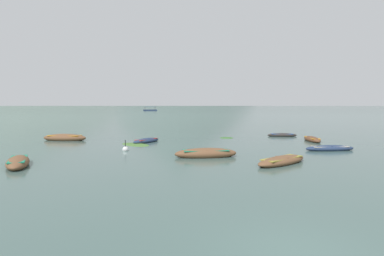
# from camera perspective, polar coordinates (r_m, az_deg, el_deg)

# --- Properties ---
(ground_plane) EXTENTS (6000.00, 6000.00, 0.00)m
(ground_plane) POSITION_cam_1_polar(r_m,az_deg,el_deg) (1506.45, -4.22, 4.22)
(ground_plane) COLOR #425B56
(mountain_1) EXTENTS (1848.03, 1848.03, 450.41)m
(mountain_1) POSITION_cam_1_polar(r_m,az_deg,el_deg) (2264.88, -31.82, 9.34)
(mountain_1) COLOR slate
(mountain_1) RESTS_ON ground
(mountain_2) EXTENTS (1128.08, 1128.08, 465.94)m
(mountain_2) POSITION_cam_1_polar(r_m,az_deg,el_deg) (2110.34, -2.82, 10.61)
(mountain_2) COLOR #4C5B56
(mountain_2) RESTS_ON ground
(rowboat_0) EXTENTS (4.50, 2.21, 0.80)m
(rowboat_0) POSITION_cam_1_polar(r_m,az_deg,el_deg) (32.43, -22.73, -1.70)
(rowboat_0) COLOR brown
(rowboat_0) RESTS_ON ground
(rowboat_1) EXTENTS (4.27, 1.60, 0.76)m
(rowboat_1) POSITION_cam_1_polar(r_m,az_deg,el_deg) (20.43, 2.61, -4.79)
(rowboat_1) COLOR brown
(rowboat_1) RESTS_ON ground
(rowboat_2) EXTENTS (2.84, 3.39, 0.49)m
(rowboat_2) POSITION_cam_1_polar(r_m,az_deg,el_deg) (28.60, -8.56, -2.37)
(rowboat_2) COLOR navy
(rowboat_2) RESTS_ON ground
(rowboat_3) EXTENTS (1.49, 3.68, 0.56)m
(rowboat_3) POSITION_cam_1_polar(r_m,az_deg,el_deg) (31.40, 21.57, -1.99)
(rowboat_3) COLOR brown
(rowboat_3) RESTS_ON ground
(rowboat_4) EXTENTS (2.45, 3.96, 0.65)m
(rowboat_4) POSITION_cam_1_polar(r_m,az_deg,el_deg) (20.15, -29.82, -5.59)
(rowboat_4) COLOR brown
(rowboat_4) RESTS_ON ground
(rowboat_5) EXTENTS (3.88, 1.14, 0.51)m
(rowboat_5) POSITION_cam_1_polar(r_m,az_deg,el_deg) (25.59, 24.38, -3.49)
(rowboat_5) COLOR navy
(rowboat_5) RESTS_ON ground
(rowboat_7) EXTENTS (3.30, 1.24, 0.45)m
(rowboat_7) POSITION_cam_1_polar(r_m,az_deg,el_deg) (35.10, 16.51, -1.28)
(rowboat_7) COLOR #2D2826
(rowboat_7) RESTS_ON ground
(rowboat_8) EXTENTS (4.21, 3.53, 0.58)m
(rowboat_8) POSITION_cam_1_polar(r_m,az_deg,el_deg) (18.87, 16.47, -5.90)
(rowboat_8) COLOR brown
(rowboat_8) RESTS_ON ground
(ferry_0) EXTENTS (7.98, 3.65, 2.54)m
(ferry_0) POSITION_cam_1_polar(r_m,az_deg,el_deg) (178.98, -7.84, 3.36)
(ferry_0) COLOR navy
(ferry_0) RESTS_ON ground
(mooring_buoy) EXTENTS (0.46, 0.46, 0.95)m
(mooring_buoy) POSITION_cam_1_polar(r_m,az_deg,el_deg) (23.74, -12.35, -3.92)
(mooring_buoy) COLOR silver
(mooring_buoy) RESTS_ON ground
(weed_patch_0) EXTENTS (3.43, 3.61, 0.14)m
(weed_patch_0) POSITION_cam_1_polar(r_m,az_deg,el_deg) (27.11, -10.54, -3.09)
(weed_patch_0) COLOR #477033
(weed_patch_0) RESTS_ON ground
(weed_patch_3) EXTENTS (1.55, 1.55, 0.14)m
(weed_patch_3) POSITION_cam_1_polar(r_m,az_deg,el_deg) (32.25, 6.47, -1.86)
(weed_patch_3) COLOR #38662D
(weed_patch_3) RESTS_ON ground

